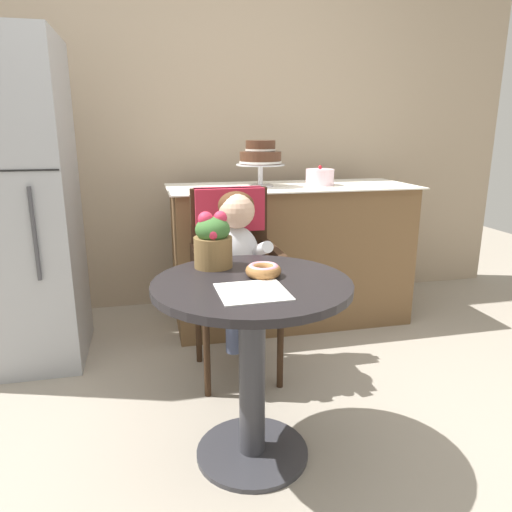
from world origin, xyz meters
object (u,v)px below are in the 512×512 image
wicker_chair (233,251)px  tiered_cake_stand (260,157)px  refrigerator (9,208)px  seated_child (238,251)px  round_layer_cake (320,177)px  flower_vase (213,241)px  donut_front (263,270)px  cafe_table (252,335)px

wicker_chair → tiered_cake_stand: tiered_cake_stand is taller
refrigerator → seated_child: bearing=-24.8°
round_layer_cake → refrigerator: size_ratio=0.11×
wicker_chair → flower_vase: bearing=-105.2°
donut_front → refrigerator: bearing=136.3°
tiered_cake_stand → round_layer_cake: 0.41m
seated_child → tiered_cake_stand: tiered_cake_stand is taller
cafe_table → donut_front: size_ratio=5.45×
round_layer_cake → cafe_table: bearing=-119.6°
seated_child → flower_vase: 0.44m
refrigerator → tiered_cake_stand: bearing=8.2°
flower_vase → refrigerator: size_ratio=0.13×
wicker_chair → flower_vase: wicker_chair is taller
donut_front → tiered_cake_stand: size_ratio=0.44×
wicker_chair → flower_vase: size_ratio=4.31×
cafe_table → round_layer_cake: size_ratio=4.03×
wicker_chair → flower_vase: 0.59m
seated_child → refrigerator: refrigerator is taller
donut_front → refrigerator: (-1.10, 1.06, 0.11)m
tiered_cake_stand → round_layer_cake: bearing=-1.7°
cafe_table → refrigerator: refrigerator is taller
flower_vase → tiered_cake_stand: tiered_cake_stand is taller
seated_child → donut_front: seated_child is taller
flower_vase → refrigerator: (-0.94, 0.89, 0.02)m
donut_front → flower_vase: bearing=134.4°
round_layer_cake → tiered_cake_stand: bearing=178.3°
refrigerator → wicker_chair: bearing=-17.9°
tiered_cake_stand → refrigerator: bearing=-171.8°
wicker_chair → tiered_cake_stand: size_ratio=3.18×
cafe_table → round_layer_cake: round_layer_cake is taller
cafe_table → wicker_chair: wicker_chair is taller
donut_front → flower_vase: flower_vase is taller
seated_child → refrigerator: (-1.11, 0.51, 0.17)m
cafe_table → round_layer_cake: bearing=60.4°
cafe_table → round_layer_cake: 1.55m
wicker_chair → seated_child: (0.00, -0.16, 0.04)m
flower_vase → round_layer_cake: bearing=52.1°
round_layer_cake → refrigerator: bearing=-173.9°
round_layer_cake → refrigerator: (-1.78, -0.19, -0.10)m
cafe_table → wicker_chair: (0.06, 0.74, 0.13)m
flower_vase → refrigerator: 1.30m
round_layer_cake → refrigerator: 1.79m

